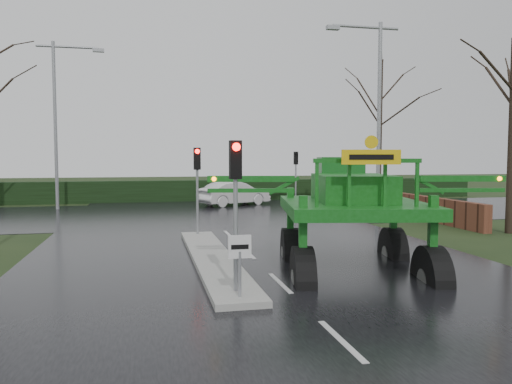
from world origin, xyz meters
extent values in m
plane|color=black|center=(0.00, 0.00, 0.00)|extent=(140.00, 140.00, 0.00)
cube|color=black|center=(0.00, 10.00, 0.00)|extent=(14.00, 80.00, 0.02)
cube|color=black|center=(0.00, 16.00, 0.01)|extent=(80.00, 12.00, 0.02)
cube|color=gray|center=(-1.30, 3.00, 0.09)|extent=(1.20, 10.00, 0.16)
cube|color=black|center=(0.00, 24.00, 0.75)|extent=(44.00, 0.90, 1.50)
cube|color=#592D1E|center=(10.50, 16.00, 0.60)|extent=(0.40, 20.00, 1.20)
cylinder|color=gray|center=(-1.30, -1.50, 0.65)|extent=(0.07, 0.07, 1.00)
cube|color=silver|center=(-1.30, -1.50, 1.25)|extent=(0.50, 0.04, 0.50)
cube|color=black|center=(-1.30, -1.52, 1.25)|extent=(0.38, 0.01, 0.10)
cylinder|color=gray|center=(-1.30, -1.00, 1.75)|extent=(0.10, 0.10, 3.50)
cube|color=black|center=(-1.30, -1.00, 3.10)|extent=(0.26, 0.22, 0.85)
sphere|color=#FF0C07|center=(-1.30, -1.13, 3.38)|extent=(0.18, 0.18, 0.18)
cylinder|color=gray|center=(-1.30, 7.50, 1.75)|extent=(0.10, 0.10, 3.50)
cube|color=black|center=(-1.30, 7.50, 3.10)|extent=(0.26, 0.22, 0.85)
sphere|color=#FF0C07|center=(-1.30, 7.37, 3.38)|extent=(0.18, 0.18, 0.18)
cylinder|color=gray|center=(6.50, 20.00, 1.75)|extent=(0.10, 0.10, 3.50)
cube|color=black|center=(6.50, 20.00, 3.10)|extent=(0.26, 0.22, 0.85)
sphere|color=#FF0C07|center=(6.50, 20.13, 3.38)|extent=(0.18, 0.18, 0.18)
cylinder|color=gray|center=(8.50, 12.00, 5.00)|extent=(0.20, 0.20, 10.00)
cylinder|color=gray|center=(7.70, 12.00, 9.70)|extent=(3.52, 0.14, 0.14)
cube|color=gray|center=(5.94, 12.00, 9.58)|extent=(0.65, 0.30, 0.20)
cylinder|color=gray|center=(-8.50, 20.00, 5.00)|extent=(0.20, 0.20, 10.00)
cylinder|color=gray|center=(-7.70, 20.00, 9.70)|extent=(3.52, 0.14, 0.14)
cube|color=gray|center=(-5.94, 20.00, 9.58)|extent=(0.65, 0.30, 0.20)
cylinder|color=black|center=(11.50, 6.00, 4.00)|extent=(0.32, 0.32, 8.00)
cylinder|color=black|center=(13.00, 21.00, 5.00)|extent=(0.32, 0.32, 10.00)
cone|color=black|center=(13.00, 21.00, 10.80)|extent=(0.24, 0.24, 2.50)
cylinder|color=black|center=(-0.71, 1.95, 0.92)|extent=(0.84, 1.89, 1.83)
cylinder|color=#595B56|center=(-0.71, 1.95, 0.92)|extent=(0.65, 0.73, 0.64)
cube|color=#0E510F|center=(-0.71, 1.95, 2.06)|extent=(0.24, 0.24, 2.11)
cylinder|color=black|center=(2.53, 1.33, 0.92)|extent=(0.84, 1.89, 1.83)
cylinder|color=#595B56|center=(2.53, 1.33, 0.92)|extent=(0.65, 0.73, 0.64)
cube|color=#0E510F|center=(2.53, 1.33, 2.06)|extent=(0.24, 0.24, 2.11)
cylinder|color=black|center=(-1.33, -1.29, 0.92)|extent=(0.84, 1.89, 1.83)
cylinder|color=#595B56|center=(-1.33, -1.29, 0.92)|extent=(0.65, 0.73, 0.64)
cube|color=#0E510F|center=(-1.33, -1.29, 2.06)|extent=(0.24, 0.24, 2.11)
cylinder|color=black|center=(1.91, -1.91, 0.92)|extent=(0.84, 1.89, 1.83)
cylinder|color=#595B56|center=(1.91, -1.91, 0.92)|extent=(0.65, 0.73, 0.64)
cube|color=#0E510F|center=(1.91, -1.91, 2.06)|extent=(0.24, 0.24, 2.11)
cube|color=#0E510F|center=(0.60, 0.02, 2.66)|extent=(4.61, 5.04, 0.32)
cube|color=#0E510F|center=(0.63, 0.20, 3.16)|extent=(2.50, 3.08, 0.82)
cube|color=#13541B|center=(0.98, 2.00, 3.48)|extent=(1.56, 1.34, 1.19)
cube|color=#0E510F|center=(0.32, -1.42, 3.99)|extent=(2.72, 0.62, 0.11)
cube|color=#0E510F|center=(-2.35, 0.21, 3.48)|extent=(2.37, 0.61, 0.16)
sphere|color=orange|center=(-3.36, 0.31, 3.48)|extent=(0.13, 0.13, 0.13)
cube|color=#0E510F|center=(3.41, -0.89, 3.48)|extent=(2.37, 0.61, 0.16)
sphere|color=orange|center=(4.38, -1.17, 3.48)|extent=(0.13, 0.13, 0.13)
cube|color=#DEB60B|center=(0.25, -1.78, 4.08)|extent=(1.45, 0.33, 0.37)
cube|color=black|center=(0.25, -1.78, 4.08)|extent=(1.08, 0.22, 0.13)
cylinder|color=#DEB60B|center=(0.25, -1.78, 4.44)|extent=(0.33, 0.10, 0.33)
imported|color=silver|center=(2.37, 20.14, 0.00)|extent=(5.02, 3.50, 1.57)
camera|label=1|loc=(-3.22, -11.85, 3.16)|focal=35.00mm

